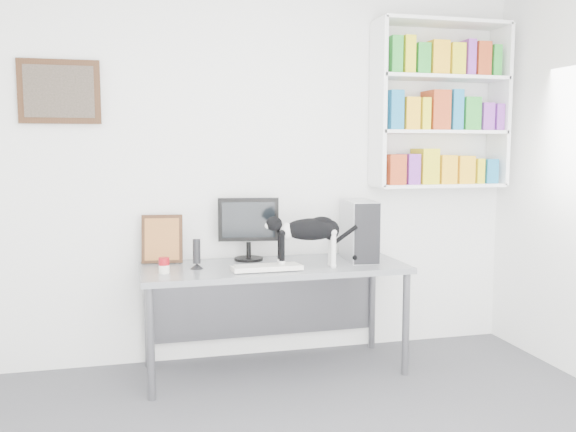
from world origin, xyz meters
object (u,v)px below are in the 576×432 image
(bookshelf, at_px, (440,105))
(cat, at_px, (309,242))
(soup_can, at_px, (164,265))
(keyboard, at_px, (267,268))
(monitor, at_px, (248,228))
(pc_tower, at_px, (359,230))
(speaker, at_px, (197,253))
(leaning_print, at_px, (162,238))
(desk, at_px, (274,318))

(bookshelf, xyz_separation_m, cat, (-1.13, -0.37, -0.94))
(soup_can, bearing_deg, keyboard, -5.83)
(monitor, distance_m, soup_can, 0.70)
(pc_tower, relative_size, soup_can, 4.23)
(cat, bearing_deg, speaker, 173.41)
(leaning_print, height_order, soup_can, leaning_print)
(keyboard, xyz_separation_m, speaker, (-0.44, 0.16, 0.09))
(cat, bearing_deg, monitor, 137.39)
(speaker, bearing_deg, leaning_print, 136.94)
(desk, bearing_deg, soup_can, -172.95)
(bookshelf, distance_m, leaning_print, 2.26)
(bookshelf, height_order, leaning_print, bookshelf)
(leaning_print, relative_size, cat, 0.62)
(soup_can, bearing_deg, bookshelf, 9.11)
(pc_tower, xyz_separation_m, leaning_print, (-1.36, 0.20, -0.04))
(monitor, relative_size, soup_can, 4.53)
(soup_can, bearing_deg, pc_tower, 6.60)
(monitor, bearing_deg, soup_can, -142.81)
(desk, distance_m, keyboard, 0.43)
(desk, height_order, soup_can, soup_can)
(speaker, relative_size, cat, 0.37)
(cat, bearing_deg, leaning_print, 160.60)
(bookshelf, distance_m, monitor, 1.71)
(monitor, height_order, cat, monitor)
(bookshelf, bearing_deg, leaning_print, 179.17)
(bookshelf, height_order, monitor, bookshelf)
(monitor, bearing_deg, leaning_print, -174.89)
(desk, xyz_separation_m, leaning_print, (-0.73, 0.26, 0.54))
(keyboard, bearing_deg, pc_tower, 16.70)
(desk, relative_size, monitor, 3.93)
(keyboard, xyz_separation_m, leaning_print, (-0.64, 0.43, 0.16))
(speaker, bearing_deg, monitor, 39.15)
(monitor, xyz_separation_m, keyboard, (0.05, -0.38, -0.21))
(keyboard, height_order, leaning_print, leaning_print)
(keyboard, height_order, soup_can, soup_can)
(desk, height_order, pc_tower, pc_tower)
(bookshelf, height_order, speaker, bookshelf)
(desk, height_order, monitor, monitor)
(speaker, xyz_separation_m, cat, (0.73, -0.14, 0.07))
(speaker, bearing_deg, pc_tower, 12.29)
(desk, relative_size, soup_can, 17.81)
(speaker, distance_m, soup_can, 0.24)
(pc_tower, xyz_separation_m, soup_can, (-1.37, -0.16, -0.16))
(speaker, distance_m, cat, 0.74)
(soup_can, bearing_deg, cat, -2.58)
(leaning_print, bearing_deg, cat, -16.31)
(soup_can, distance_m, cat, 0.95)
(speaker, xyz_separation_m, leaning_print, (-0.21, 0.27, 0.07))
(monitor, distance_m, speaker, 0.46)
(pc_tower, relative_size, cat, 0.76)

